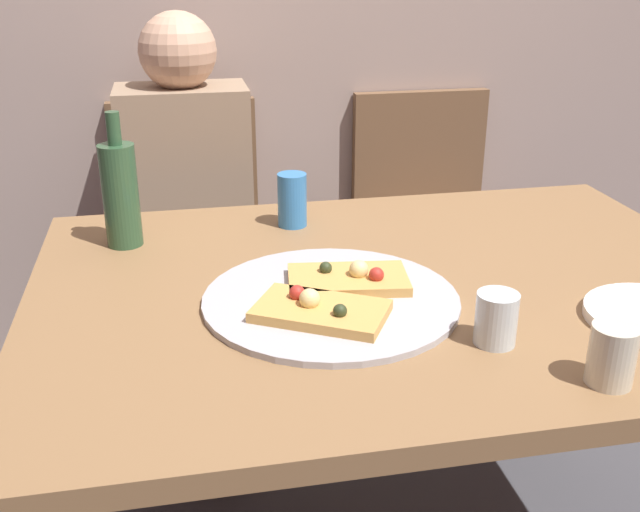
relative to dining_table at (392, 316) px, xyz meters
name	(u,v)px	position (x,y,z in m)	size (l,w,h in m)	color
dining_table	(392,316)	(0.00, 0.00, 0.00)	(1.38, 1.00, 0.73)	olive
pizza_tray	(331,300)	(-0.14, -0.07, 0.08)	(0.46, 0.46, 0.01)	#ADADB2
pizza_slice_last	(319,309)	(-0.17, -0.14, 0.10)	(0.26, 0.22, 0.05)	tan
pizza_slice_extra	(349,278)	(-0.09, -0.03, 0.10)	(0.24, 0.16, 0.05)	tan
beer_bottle	(120,193)	(-0.51, 0.29, 0.19)	(0.08, 0.08, 0.29)	#2D5133
tumbler_near	(612,355)	(0.20, -0.41, 0.12)	(0.07, 0.07, 0.09)	beige
tumbler_far	(496,319)	(0.09, -0.27, 0.12)	(0.07, 0.07, 0.09)	silver
soda_can	(292,200)	(-0.14, 0.34, 0.14)	(0.07, 0.07, 0.12)	#337AC1
chair_left	(190,235)	(-0.37, 0.90, -0.14)	(0.44, 0.44, 0.90)	brown
chair_right	(428,219)	(0.39, 0.90, -0.14)	(0.44, 0.44, 0.90)	brown
guest_in_sweater	(189,211)	(-0.37, 0.75, -0.01)	(0.36, 0.56, 1.17)	#937A60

